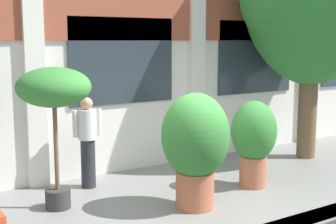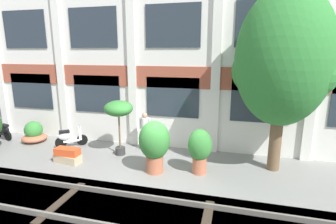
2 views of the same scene
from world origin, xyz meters
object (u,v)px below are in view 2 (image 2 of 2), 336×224
scooter_second_parked (3,131)px  resident_by_doorway (145,130)px  broadleaf_tree (283,61)px  potted_plant_terracotta_small (119,111)px  potted_plant_wide_bowl (34,134)px  potted_plant_glazed_jar (154,143)px  potted_plant_fluted_column (200,148)px  potted_plant_square_trough (68,156)px  scooter_near_curb (70,137)px

scooter_second_parked → resident_by_doorway: bearing=-161.4°
broadleaf_tree → potted_plant_terracotta_small: size_ratio=2.76×
potted_plant_wide_bowl → potted_plant_glazed_jar: 6.66m
scooter_second_parked → potted_plant_fluted_column: bearing=-171.6°
potted_plant_terracotta_small → resident_by_doorway: size_ratio=1.36×
potted_plant_glazed_jar → potted_plant_terracotta_small: potted_plant_terracotta_small is taller
potted_plant_fluted_column → potted_plant_square_trough: bearing=-175.5°
potted_plant_terracotta_small → potted_plant_square_trough: bearing=-142.1°
potted_plant_terracotta_small → scooter_second_parked: bearing=176.9°
potted_plant_wide_bowl → resident_by_doorway: resident_by_doorway is taller
potted_plant_wide_bowl → potted_plant_glazed_jar: bearing=-13.8°
potted_plant_wide_bowl → scooter_second_parked: 1.71m
potted_plant_terracotta_small → resident_by_doorway: potted_plant_terracotta_small is taller
scooter_second_parked → resident_by_doorway: (7.12, 0.40, 0.45)m
potted_plant_terracotta_small → broadleaf_tree: bearing=1.1°
potted_plant_square_trough → potted_plant_wide_bowl: size_ratio=0.97×
broadleaf_tree → scooter_near_curb: bearing=178.9°
potted_plant_square_trough → potted_plant_terracotta_small: potted_plant_terracotta_small is taller
resident_by_doorway → potted_plant_glazed_jar: bearing=37.2°
potted_plant_fluted_column → scooter_near_curb: bearing=169.3°
potted_plant_square_trough → scooter_second_parked: size_ratio=0.80×
scooter_second_parked → resident_by_doorway: resident_by_doorway is taller
potted_plant_fluted_column → potted_plant_terracotta_small: potted_plant_terracotta_small is taller
scooter_near_curb → broadleaf_tree: bearing=-39.7°
potted_plant_glazed_jar → potted_plant_fluted_column: 1.57m
broadleaf_tree → resident_by_doorway: (-5.08, 0.62, -2.95)m
broadleaf_tree → scooter_near_curb: broadleaf_tree is taller
potted_plant_glazed_jar → potted_plant_fluted_column: potted_plant_glazed_jar is taller
potted_plant_square_trough → scooter_second_parked: 4.94m
broadleaf_tree → potted_plant_fluted_column: broadleaf_tree is taller
scooter_near_curb → resident_by_doorway: size_ratio=0.69×
potted_plant_terracotta_small → scooter_second_parked: potted_plant_terracotta_small is taller
potted_plant_square_trough → scooter_near_curb: scooter_near_curb is taller
resident_by_doorway → broadleaf_tree: bearing=92.1°
broadleaf_tree → potted_plant_fluted_column: (-2.53, -0.96, -2.92)m
potted_plant_wide_bowl → scooter_near_curb: potted_plant_wide_bowl is taller
potted_plant_square_trough → potted_plant_glazed_jar: potted_plant_glazed_jar is taller
potted_plant_square_trough → potted_plant_wide_bowl: (-2.97, 1.66, 0.12)m
potted_plant_fluted_column → resident_by_doorway: bearing=148.2°
potted_plant_fluted_column → potted_plant_terracotta_small: (-3.39, 0.85, 0.91)m
scooter_near_curb → resident_by_doorway: bearing=-30.9°
scooter_second_parked → scooter_near_curb: bearing=-165.6°
potted_plant_fluted_column → scooter_second_parked: potted_plant_fluted_column is taller
potted_plant_glazed_jar → scooter_second_parked: bearing=169.6°
scooter_second_parked → potted_plant_square_trough: bearing=176.7°
scooter_near_curb → potted_plant_terracotta_small: bearing=-44.7°
potted_plant_wide_bowl → potted_plant_fluted_column: size_ratio=0.70×
potted_plant_fluted_column → scooter_second_parked: (-9.67, 1.19, -0.49)m
potted_plant_square_trough → potted_plant_terracotta_small: size_ratio=0.48×
scooter_second_parked → potted_plant_wide_bowl: bearing=-161.8°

